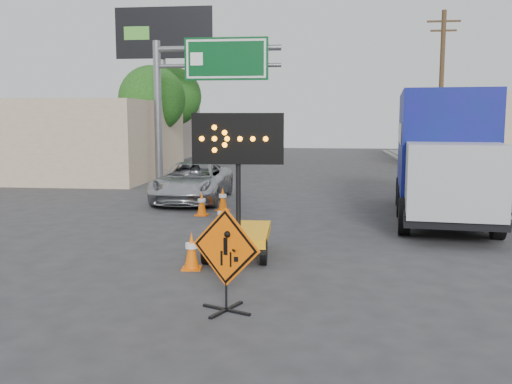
% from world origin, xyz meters
% --- Properties ---
extents(ground, '(100.00, 100.00, 0.00)m').
position_xyz_m(ground, '(0.00, 0.00, 0.00)').
color(ground, '#2D2D30').
rests_on(ground, ground).
extents(curb_right, '(0.40, 60.00, 0.12)m').
position_xyz_m(curb_right, '(7.20, 15.00, 0.06)').
color(curb_right, gray).
rests_on(curb_right, ground).
extents(storefront_left_near, '(14.00, 10.00, 4.00)m').
position_xyz_m(storefront_left_near, '(-14.00, 20.00, 2.00)').
color(storefront_left_near, '#C8AF90').
rests_on(storefront_left_near, ground).
extents(storefront_left_far, '(12.00, 10.00, 4.40)m').
position_xyz_m(storefront_left_far, '(-15.00, 34.00, 2.20)').
color(storefront_left_far, '#A49489').
rests_on(storefront_left_far, ground).
extents(building_right_far, '(10.00, 14.00, 4.60)m').
position_xyz_m(building_right_far, '(13.00, 30.00, 2.30)').
color(building_right_far, '#C8AF90').
rests_on(building_right_far, ground).
extents(highway_gantry, '(6.18, 0.38, 6.90)m').
position_xyz_m(highway_gantry, '(-4.43, 17.96, 5.07)').
color(highway_gantry, slate).
rests_on(highway_gantry, ground).
extents(billboard, '(6.10, 0.54, 9.85)m').
position_xyz_m(billboard, '(-8.35, 25.87, 7.35)').
color(billboard, slate).
rests_on(billboard, ground).
extents(utility_pole_far, '(1.80, 0.26, 9.00)m').
position_xyz_m(utility_pole_far, '(8.00, 24.00, 4.68)').
color(utility_pole_far, '#4E3921').
rests_on(utility_pole_far, ground).
extents(tree_left_near, '(3.71, 3.71, 6.03)m').
position_xyz_m(tree_left_near, '(-8.00, 22.00, 4.16)').
color(tree_left_near, '#4E3921').
rests_on(tree_left_near, ground).
extents(tree_left_far, '(4.10, 4.10, 6.66)m').
position_xyz_m(tree_left_far, '(-9.00, 30.00, 4.60)').
color(tree_left_far, '#4E3921').
rests_on(tree_left_far, ground).
extents(construction_sign, '(1.19, 0.86, 1.73)m').
position_xyz_m(construction_sign, '(-0.04, -0.28, 0.91)').
color(construction_sign, black).
rests_on(construction_sign, ground).
extents(arrow_board, '(2.07, 2.35, 3.26)m').
position_xyz_m(arrow_board, '(-0.40, 3.50, 0.72)').
color(arrow_board, '#FFA70E').
rests_on(arrow_board, ground).
extents(pickup_truck, '(2.55, 5.36, 1.48)m').
position_xyz_m(pickup_truck, '(-3.38, 11.83, 0.74)').
color(pickup_truck, '#A9ABB0').
rests_on(pickup_truck, ground).
extents(box_truck, '(3.36, 8.56, 3.96)m').
position_xyz_m(box_truck, '(5.18, 9.00, 1.79)').
color(box_truck, black).
rests_on(box_truck, ground).
extents(cone_a, '(0.44, 0.44, 0.79)m').
position_xyz_m(cone_a, '(-1.20, 2.22, 0.40)').
color(cone_a, '#FF6205').
rests_on(cone_a, ground).
extents(cone_b, '(0.36, 0.36, 0.70)m').
position_xyz_m(cone_b, '(-1.10, 4.92, 0.35)').
color(cone_b, '#FF6205').
rests_on(cone_b, ground).
extents(cone_c, '(0.43, 0.43, 0.68)m').
position_xyz_m(cone_c, '(-1.39, 6.79, 0.34)').
color(cone_c, '#FF6205').
rests_on(cone_c, ground).
extents(cone_d, '(0.43, 0.43, 0.78)m').
position_xyz_m(cone_d, '(-2.38, 8.71, 0.39)').
color(cone_d, '#FF6205').
rests_on(cone_d, ground).
extents(cone_e, '(0.52, 0.52, 0.80)m').
position_xyz_m(cone_e, '(-1.87, 9.76, 0.40)').
color(cone_e, '#FF6205').
rests_on(cone_e, ground).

